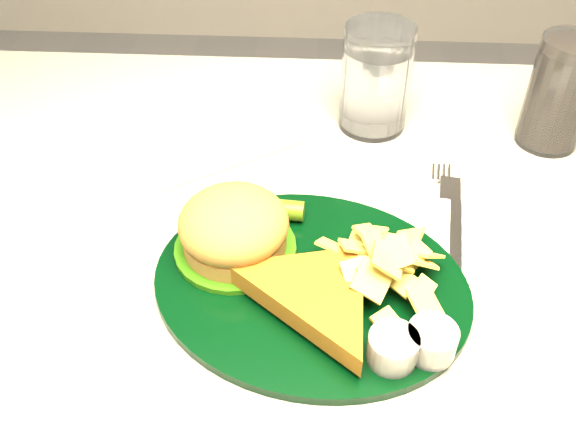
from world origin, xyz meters
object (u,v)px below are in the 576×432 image
(water_glass, at_px, (376,79))
(fork_napkin, at_px, (454,236))
(cola_glass, at_px, (560,93))
(dinner_plate, at_px, (311,263))
(table, at_px, (298,423))

(water_glass, height_order, fork_napkin, water_glass)
(fork_napkin, bearing_deg, cola_glass, 61.74)
(cola_glass, distance_m, fork_napkin, 0.25)
(dinner_plate, height_order, cola_glass, cola_glass)
(water_glass, xyz_separation_m, fork_napkin, (0.08, -0.22, -0.06))
(table, distance_m, fork_napkin, 0.41)
(dinner_plate, distance_m, cola_glass, 0.40)
(dinner_plate, bearing_deg, water_glass, 90.78)
(table, xyz_separation_m, cola_glass, (0.30, 0.20, 0.45))
(water_glass, xyz_separation_m, cola_glass, (0.22, -0.03, 0.00))
(water_glass, bearing_deg, cola_glass, -6.70)
(table, xyz_separation_m, fork_napkin, (0.16, 0.01, 0.38))
(table, height_order, dinner_plate, dinner_plate)
(dinner_plate, distance_m, fork_napkin, 0.17)
(dinner_plate, height_order, fork_napkin, dinner_plate)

